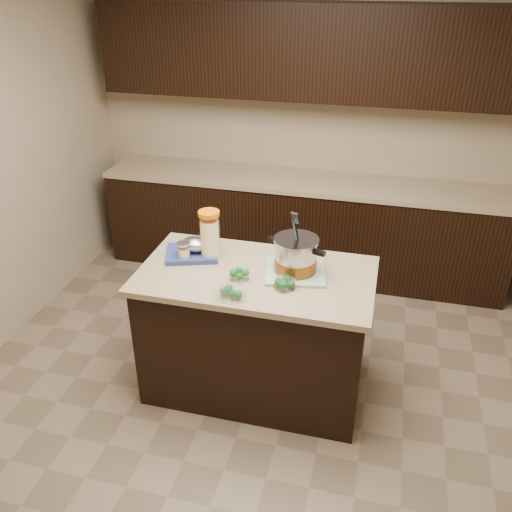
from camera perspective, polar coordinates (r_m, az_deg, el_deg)
The scene contains 12 objects.
ground_plane at distance 3.89m, azimuth 0.00°, elevation -13.33°, with size 4.00×4.00×0.00m, color brown.
room_shell at distance 3.02m, azimuth 0.00°, elevation 11.64°, with size 4.04×4.04×2.72m.
back_cabinets at distance 4.89m, azimuth 5.12°, elevation 8.66°, with size 3.60×0.63×2.33m.
island at distance 3.60m, azimuth 0.00°, elevation -7.96°, with size 1.46×0.81×0.90m.
dish_towel at distance 3.36m, azimuth 4.14°, elevation -1.61°, with size 0.36×0.36×0.02m, color #557F58.
stock_pot at distance 3.31m, azimuth 4.20°, elevation -0.09°, with size 0.38×0.35×0.39m.
lemonade_pitcher at distance 3.46m, azimuth -4.88°, elevation 1.96°, with size 0.17×0.17×0.33m.
mason_jar at distance 3.49m, azimuth -7.60°, elevation 0.38°, with size 0.11×0.11×0.14m.
broccoli_tub_left at distance 3.28m, azimuth -1.77°, elevation -2.05°, with size 0.12×0.12×0.06m.
broccoli_tub_right at distance 3.19m, azimuth 3.04°, elevation -2.95°, with size 0.17×0.17×0.06m.
broccoli_tub_rect at distance 3.10m, azimuth -2.71°, elevation -3.94°, with size 0.20×0.17×0.06m.
blue_tray at distance 3.55m, azimuth -6.61°, elevation 0.65°, with size 0.40×0.36×0.13m.
Camera 1 is at (0.72, -2.80, 2.59)m, focal length 38.00 mm.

